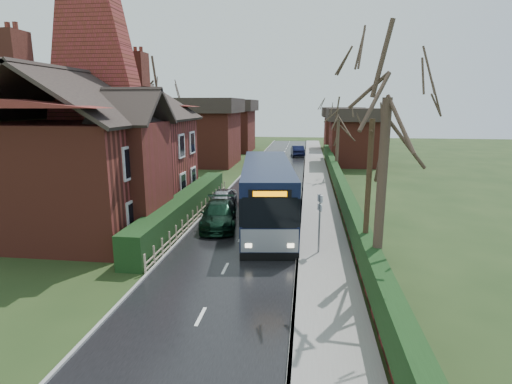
# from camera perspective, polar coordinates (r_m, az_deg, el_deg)

# --- Properties ---
(ground) EXTENTS (140.00, 140.00, 0.00)m
(ground) POSITION_cam_1_polar(r_m,az_deg,el_deg) (19.28, -3.21, -8.58)
(ground) COLOR #30421C
(ground) RESTS_ON ground
(road) EXTENTS (6.00, 100.00, 0.02)m
(road) POSITION_cam_1_polar(r_m,az_deg,el_deg) (28.73, 0.42, -1.48)
(road) COLOR black
(road) RESTS_ON ground
(pavement) EXTENTS (2.50, 100.00, 0.14)m
(pavement) POSITION_cam_1_polar(r_m,az_deg,el_deg) (28.53, 8.93, -1.61)
(pavement) COLOR slate
(pavement) RESTS_ON ground
(kerb_right) EXTENTS (0.12, 100.00, 0.14)m
(kerb_right) POSITION_cam_1_polar(r_m,az_deg,el_deg) (28.52, 6.52, -1.54)
(kerb_right) COLOR gray
(kerb_right) RESTS_ON ground
(kerb_left) EXTENTS (0.12, 100.00, 0.10)m
(kerb_left) POSITION_cam_1_polar(r_m,az_deg,el_deg) (29.23, -5.52, -1.22)
(kerb_left) COLOR gray
(kerb_left) RESTS_ON ground
(front_hedge) EXTENTS (1.20, 16.00, 1.60)m
(front_hedge) POSITION_cam_1_polar(r_m,az_deg,el_deg) (24.59, -10.07, -2.16)
(front_hedge) COLOR black
(front_hedge) RESTS_ON ground
(picket_fence) EXTENTS (0.10, 16.00, 0.90)m
(picket_fence) POSITION_cam_1_polar(r_m,az_deg,el_deg) (24.47, -8.36, -3.02)
(picket_fence) COLOR tan
(picket_fence) RESTS_ON ground
(right_wall_hedge) EXTENTS (0.60, 50.00, 1.80)m
(right_wall_hedge) POSITION_cam_1_polar(r_m,az_deg,el_deg) (28.41, 12.12, 0.17)
(right_wall_hedge) COLOR maroon
(right_wall_hedge) RESTS_ON ground
(brick_house) EXTENTS (9.30, 14.60, 10.30)m
(brick_house) POSITION_cam_1_polar(r_m,az_deg,el_deg) (25.64, -20.95, 5.94)
(brick_house) COLOR maroon
(brick_house) RESTS_ON ground
(bus) EXTENTS (4.13, 12.08, 3.60)m
(bus) POSITION_cam_1_polar(r_m,az_deg,el_deg) (23.27, 1.57, -0.30)
(bus) COLOR black
(bus) RESTS_ON ground
(car_silver) EXTENTS (1.70, 3.84, 1.28)m
(car_silver) POSITION_cam_1_polar(r_m,az_deg,el_deg) (27.17, -4.87, -0.96)
(car_silver) COLOR #B4B3B8
(car_silver) RESTS_ON ground
(car_green) EXTENTS (2.71, 5.08, 1.40)m
(car_green) POSITION_cam_1_polar(r_m,az_deg,el_deg) (23.09, -5.33, -3.22)
(car_green) COLOR black
(car_green) RESTS_ON ground
(car_distant) EXTENTS (2.09, 4.60, 1.46)m
(car_distant) POSITION_cam_1_polar(r_m,az_deg,el_deg) (55.08, 5.93, 5.88)
(car_distant) COLOR black
(car_distant) RESTS_ON ground
(bus_stop_sign) EXTENTS (0.24, 0.43, 2.93)m
(bus_stop_sign) POSITION_cam_1_polar(r_m,az_deg,el_deg) (18.53, 9.08, -3.30)
(bus_stop_sign) COLOR slate
(bus_stop_sign) RESTS_ON ground
(telegraph_pole) EXTENTS (0.24, 0.82, 6.36)m
(telegraph_pole) POSITION_cam_1_polar(r_m,az_deg,el_deg) (16.52, 15.66, -0.92)
(telegraph_pole) COLOR #302215
(telegraph_pole) RESTS_ON ground
(tree_right_near) EXTENTS (4.72, 4.72, 10.18)m
(tree_right_near) POSITION_cam_1_polar(r_m,az_deg,el_deg) (14.53, 18.43, 14.61)
(tree_right_near) COLOR #3A2C22
(tree_right_near) RESTS_ON ground
(tree_right_far) EXTENTS (4.15, 4.15, 8.02)m
(tree_right_far) POSITION_cam_1_polar(r_m,az_deg,el_deg) (37.38, 11.72, 10.74)
(tree_right_far) COLOR #3D3024
(tree_right_far) RESTS_ON ground
(tree_house_side) EXTENTS (4.91, 4.91, 11.15)m
(tree_house_side) POSITION_cam_1_polar(r_m,az_deg,el_deg) (33.37, -14.44, 14.47)
(tree_house_side) COLOR #3A2D22
(tree_house_side) RESTS_ON ground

